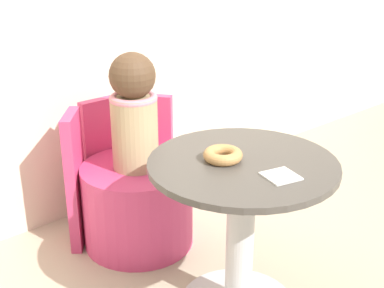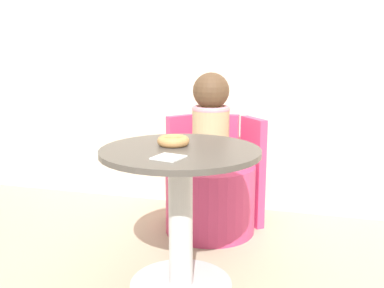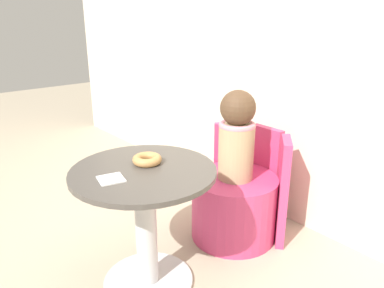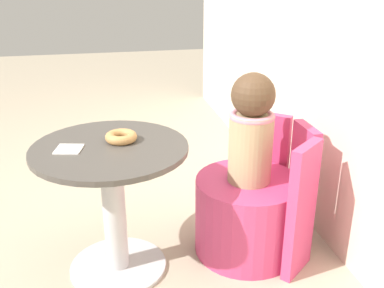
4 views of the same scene
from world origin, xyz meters
The scene contains 6 objects.
round_table centered at (-0.10, -0.02, 0.44)m, with size 0.71×0.71×0.66m.
tub_chair centered at (-0.12, 0.65, 0.20)m, with size 0.53×0.53×0.41m.
booth_backrest centered at (-0.12, 0.87, 0.34)m, with size 0.63×0.23×0.67m.
child_figure centered at (-0.12, 0.65, 0.68)m, with size 0.22×0.22×0.54m.
donut centered at (-0.15, 0.04, 0.68)m, with size 0.15×0.15×0.04m.
paper_napkin centered at (-0.09, -0.20, 0.66)m, with size 0.13×0.13×0.01m.
Camera 1 is at (-1.40, -1.26, 1.45)m, focal length 50.00 mm.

